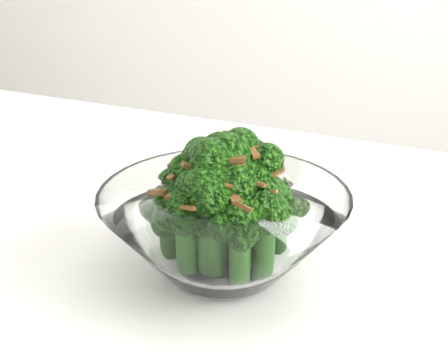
% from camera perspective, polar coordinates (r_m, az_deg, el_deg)
% --- Properties ---
extents(table, '(1.31, 0.97, 0.75)m').
position_cam_1_polar(table, '(0.58, -13.42, -11.13)').
color(table, white).
rests_on(table, ground).
extents(broccoli_dish, '(0.21, 0.21, 0.13)m').
position_cam_1_polar(broccoli_dish, '(0.43, -0.01, -4.65)').
color(broccoli_dish, white).
rests_on(broccoli_dish, table).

